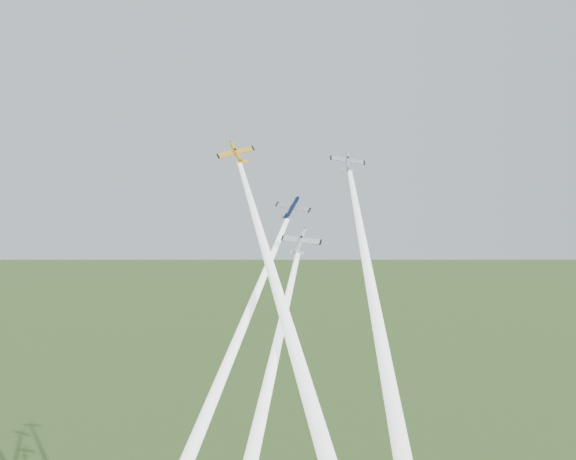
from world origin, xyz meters
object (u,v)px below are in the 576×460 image
object	(u,v)px
plane_silver_right	(348,161)
plane_silver_low	(301,242)
plane_navy	(292,208)
plane_yellow	(237,153)

from	to	relation	value
plane_silver_right	plane_silver_low	size ratio (longest dim) A/B	0.91
plane_navy	plane_silver_low	xyz separation A→B (m)	(1.74, -10.10, -6.00)
plane_navy	plane_silver_right	bearing A→B (deg)	7.33
plane_yellow	plane_silver_right	world-z (taller)	plane_yellow
plane_navy	plane_silver_low	world-z (taller)	plane_navy
plane_silver_low	plane_yellow	bearing A→B (deg)	153.26
plane_yellow	plane_navy	size ratio (longest dim) A/B	1.04
plane_yellow	plane_silver_right	distance (m)	22.74
plane_yellow	plane_silver_right	bearing A→B (deg)	-31.46
plane_silver_right	plane_silver_low	distance (m)	19.21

